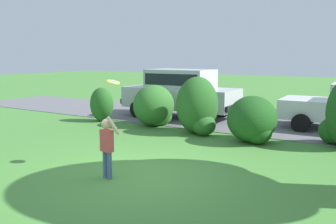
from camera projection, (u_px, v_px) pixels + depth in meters
The scene contains 9 objects.
ground_plane at pixel (139, 174), 7.55m from camera, with size 80.00×80.00×0.00m, color #478438.
driveway_strip at pixel (249, 123), 13.33m from camera, with size 28.00×4.40×0.02m, color slate.
shrub_near_tree at pixel (102, 104), 13.61m from camera, with size 0.95×0.78×1.27m.
shrub_centre_left at pixel (155, 107), 12.73m from camera, with size 1.41×1.53×1.45m.
shrub_centre at pixel (198, 107), 11.46m from camera, with size 1.38×1.46×1.80m.
shrub_centre_right at pixel (253, 121), 10.29m from camera, with size 1.39×1.64×1.32m.
parked_suv at pixel (181, 91), 14.36m from camera, with size 4.72×2.13×1.92m.
child_thrower at pixel (107, 143), 7.20m from camera, with size 0.47×0.23×1.29m.
frisbee at pixel (113, 82), 7.87m from camera, with size 0.28×0.28×0.09m.
Camera 1 is at (4.34, -5.86, 2.43)m, focal length 38.75 mm.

